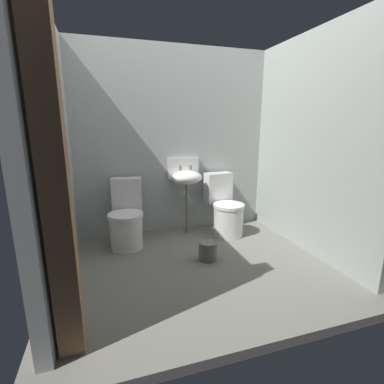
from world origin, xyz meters
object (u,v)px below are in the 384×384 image
wooden_door_post (53,167)px  sink (186,177)px  toilet_left (127,219)px  bucket (208,250)px  toilet_right (225,210)px

wooden_door_post → sink: size_ratio=2.40×
toilet_left → bucket: (0.79, -0.66, -0.21)m
wooden_door_post → toilet_left: (0.48, 1.55, -0.87)m
sink → bucket: bearing=-90.5°
wooden_door_post → toilet_right: (1.75, 1.55, -0.87)m
toilet_right → wooden_door_post: bearing=36.3°
toilet_left → sink: (0.80, 0.19, 0.43)m
sink → bucket: 1.06m
toilet_right → sink: size_ratio=0.79×
toilet_right → bucket: bearing=48.3°
wooden_door_post → toilet_left: wooden_door_post is taller
wooden_door_post → sink: wooden_door_post is taller
toilet_left → toilet_right: bearing=-170.1°
toilet_left → toilet_right: (1.28, -0.00, 0.00)m
wooden_door_post → sink: 2.20m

